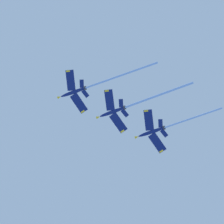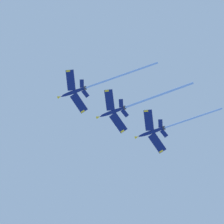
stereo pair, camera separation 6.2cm
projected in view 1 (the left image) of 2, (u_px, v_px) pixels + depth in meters
jet_lead at (87, 87)px, 170.66m from camera, size 37.48×31.14×9.50m
jet_second at (128, 106)px, 167.99m from camera, size 36.14×29.00×9.61m
jet_third at (160, 129)px, 168.27m from camera, size 31.82×26.15×7.95m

